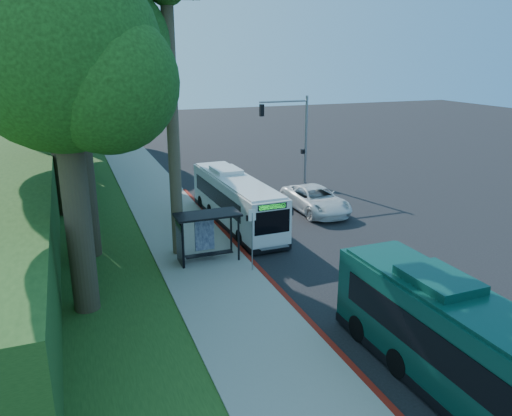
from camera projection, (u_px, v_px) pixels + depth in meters
name	position (u px, v px, depth m)	size (l,w,h in m)	color
ground	(307.00, 227.00, 30.29)	(140.00, 140.00, 0.00)	black
sidewalk	(189.00, 242.00, 27.78)	(4.50, 70.00, 0.12)	gray
red_curb	(253.00, 262.00, 24.99)	(0.25, 30.00, 0.13)	maroon
grass_verge	(78.00, 226.00, 30.30)	(8.00, 70.00, 0.06)	#234719
bus_shelter	(202.00, 228.00, 24.73)	(3.20, 1.51, 2.55)	black
stop_sign_pole	(252.00, 232.00, 23.37)	(0.35, 0.06, 3.17)	gray
traffic_signal_pole	(294.00, 129.00, 39.21)	(4.10, 0.30, 7.00)	gray
palm_tree	(167.00, 0.00, 22.52)	(4.20, 4.20, 14.40)	#4C3F2D
tree_0	(70.00, 28.00, 22.75)	(8.40, 8.00, 15.70)	#382B1E
tree_1	(46.00, 6.00, 29.11)	(10.50, 10.00, 18.26)	#382B1E
tree_2	(73.00, 49.00, 37.42)	(8.82, 8.40, 15.12)	#382B1E
tree_3	(44.00, 31.00, 43.44)	(10.08, 9.60, 17.28)	#382B1E
tree_4	(74.00, 58.00, 52.09)	(8.40, 8.00, 14.14)	#382B1E
tree_5	(82.00, 64.00, 59.80)	(7.35, 7.00, 12.86)	#382B1E
tree_6	(63.00, 64.00, 17.66)	(7.56, 7.20, 13.74)	#382B1E
white_bus	(236.00, 200.00, 30.48)	(2.60, 10.74, 3.18)	silver
teal_bus	(477.00, 356.00, 14.40)	(2.66, 11.65, 3.46)	#0A372D
pickup	(315.00, 199.00, 33.07)	(2.77, 6.01, 1.67)	white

